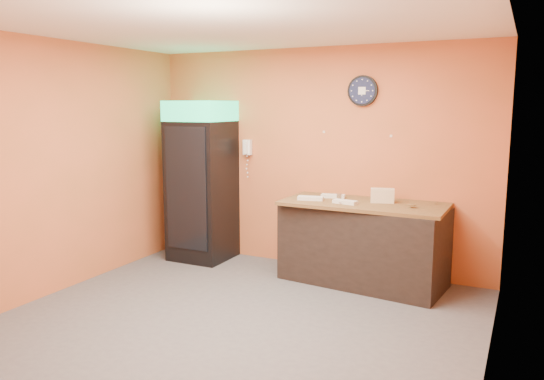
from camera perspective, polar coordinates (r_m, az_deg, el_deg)
The scene contains 15 objects.
floor at distance 5.38m, azimuth -3.38°, elevation -13.67°, with size 4.50×4.50×0.00m, color #47474C.
back_wall at distance 6.81m, azimuth 4.79°, elevation 3.33°, with size 4.50×0.02×2.80m, color #D3673B.
left_wall at distance 6.42m, azimuth -21.32°, elevation 2.38°, with size 0.02×4.00×2.80m, color #D3673B.
right_wall at distance 4.38m, azimuth 23.06°, elevation -0.60°, with size 0.02×4.00×2.80m, color #D3673B.
ceiling at distance 5.01m, azimuth -3.69°, elevation 17.32°, with size 4.50×4.00×0.02m, color white.
beverage_cooler at distance 7.20m, azimuth -7.70°, elevation 0.74°, with size 0.75×0.77×2.14m.
prep_counter at distance 6.35m, azimuth 9.75°, elevation -5.78°, with size 1.86×0.83×0.93m, color black.
wall_clock at distance 6.56m, azimuth 9.72°, elevation 10.48°, with size 0.37×0.06×0.37m.
wall_phone at distance 7.16m, azimuth -2.69°, elevation 4.61°, with size 0.11×0.10×0.20m.
butcher_paper at distance 6.24m, azimuth 9.87°, elevation -1.47°, with size 1.87×0.91×0.04m, color brown.
sub_roll_stack at distance 6.22m, azimuth 11.80°, elevation -0.60°, with size 0.28×0.16×0.17m.
wrapped_sandwich_left at distance 6.30m, azimuth 4.17°, elevation -0.89°, with size 0.30×0.12×0.04m, color silver.
wrapped_sandwich_mid at distance 6.11m, azimuth 7.86°, elevation -1.28°, with size 0.28×0.11×0.04m, color silver.
wrapped_sandwich_right at distance 6.48m, azimuth 6.58°, elevation -0.65°, with size 0.29×0.11×0.04m, color silver.
kitchen_tool at distance 6.42m, azimuth 7.22°, elevation -0.65°, with size 0.06×0.06×0.06m, color silver.
Camera 1 is at (2.45, -4.32, 2.08)m, focal length 35.00 mm.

